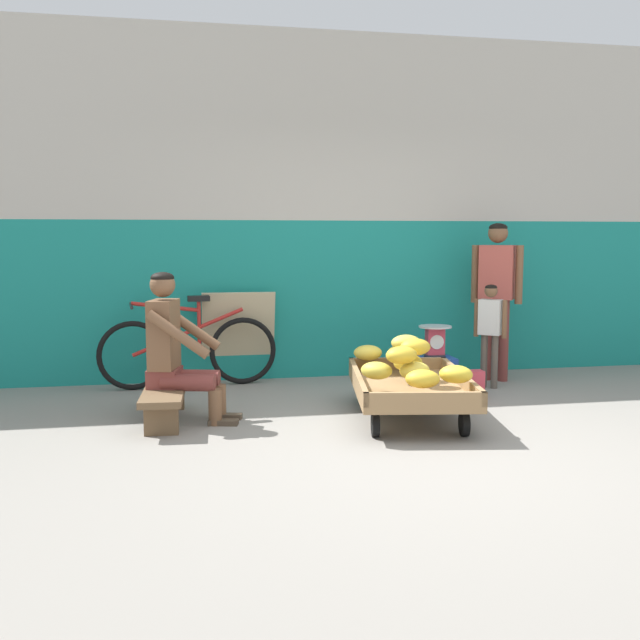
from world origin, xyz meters
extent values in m
plane|color=gray|center=(0.00, 0.00, 0.00)|extent=(80.00, 80.00, 0.00)
cube|color=#19847A|center=(0.00, 2.81, 0.78)|extent=(16.00, 0.30, 1.56)
cube|color=#B7B2A8|center=(0.00, 2.81, 2.47)|extent=(16.00, 0.30, 1.81)
cube|color=#99754C|center=(0.15, 0.86, 0.23)|extent=(1.06, 1.56, 0.05)
cube|color=#99754C|center=(-0.24, 0.92, 0.31)|extent=(0.27, 1.43, 0.10)
cube|color=#99754C|center=(0.55, 0.79, 0.31)|extent=(0.27, 1.43, 0.10)
cube|color=#99754C|center=(0.27, 1.55, 0.31)|extent=(0.84, 0.18, 0.10)
cube|color=#99754C|center=(0.04, 0.17, 0.31)|extent=(0.84, 0.18, 0.10)
cylinder|color=black|center=(-0.08, 1.41, 0.09)|extent=(0.08, 0.19, 0.18)
cylinder|color=black|center=(0.55, 1.30, 0.09)|extent=(0.08, 0.19, 0.18)
cylinder|color=black|center=(-0.24, 0.41, 0.09)|extent=(0.08, 0.19, 0.18)
cylinder|color=black|center=(0.38, 0.31, 0.09)|extent=(0.08, 0.19, 0.18)
ellipsoid|color=yellow|center=(0.26, 1.43, 0.42)|extent=(0.28, 0.24, 0.13)
ellipsoid|color=gold|center=(0.06, 0.30, 0.42)|extent=(0.27, 0.22, 0.13)
ellipsoid|color=gold|center=(-0.17, 0.66, 0.42)|extent=(0.30, 0.29, 0.13)
ellipsoid|color=yellow|center=(0.21, 1.28, 0.42)|extent=(0.26, 0.21, 0.13)
ellipsoid|color=yellow|center=(0.11, 0.60, 0.42)|extent=(0.28, 0.25, 0.13)
ellipsoid|color=gold|center=(0.35, 0.42, 0.42)|extent=(0.30, 0.27, 0.13)
ellipsoid|color=yellow|center=(-0.02, 1.48, 0.42)|extent=(0.26, 0.21, 0.13)
ellipsoid|color=gold|center=(0.16, 0.94, 0.42)|extent=(0.27, 0.23, 0.13)
ellipsoid|color=gold|center=(0.19, 0.85, 0.56)|extent=(0.26, 0.20, 0.13)
ellipsoid|color=yellow|center=(0.19, 1.09, 0.56)|extent=(0.24, 0.19, 0.13)
ellipsoid|color=gold|center=(-0.01, 0.57, 0.55)|extent=(0.27, 0.23, 0.13)
cube|color=brown|center=(-1.70, 1.14, 0.24)|extent=(0.37, 1.12, 0.05)
cube|color=brown|center=(-1.67, 1.52, 0.11)|extent=(0.24, 0.09, 0.22)
cube|color=brown|center=(-1.72, 0.76, 0.11)|extent=(0.24, 0.09, 0.22)
cylinder|color=brown|center=(-1.29, 1.13, 0.14)|extent=(0.10, 0.10, 0.27)
cube|color=#4C3D2D|center=(-1.23, 1.12, 0.02)|extent=(0.24, 0.14, 0.04)
cylinder|color=brown|center=(-1.48, 1.18, 0.32)|extent=(0.42, 0.22, 0.13)
cylinder|color=brown|center=(-1.33, 0.96, 0.14)|extent=(0.10, 0.10, 0.27)
cube|color=#4C3D2D|center=(-1.27, 0.94, 0.02)|extent=(0.24, 0.14, 0.04)
cylinder|color=brown|center=(-1.53, 1.00, 0.32)|extent=(0.42, 0.22, 0.13)
cube|color=brown|center=(-1.70, 1.14, 0.34)|extent=(0.28, 0.32, 0.14)
cube|color=brown|center=(-1.70, 1.14, 0.67)|extent=(0.25, 0.35, 0.52)
cylinder|color=brown|center=(-1.49, 1.30, 0.70)|extent=(0.47, 0.19, 0.36)
cylinder|color=brown|center=(-1.59, 0.91, 0.70)|extent=(0.47, 0.19, 0.36)
sphere|color=brown|center=(-1.70, 1.14, 1.05)|extent=(0.19, 0.19, 0.19)
ellipsoid|color=black|center=(-1.70, 1.14, 1.10)|extent=(0.17, 0.17, 0.09)
cube|color=#234CA8|center=(0.71, 1.85, 0.15)|extent=(0.36, 0.28, 0.30)
cylinder|color=#28282D|center=(0.71, 1.85, 0.32)|extent=(0.20, 0.20, 0.03)
cube|color=#C6384C|center=(0.71, 1.85, 0.45)|extent=(0.16, 0.10, 0.24)
cylinder|color=white|center=(0.71, 1.79, 0.45)|extent=(0.13, 0.01, 0.13)
cylinder|color=#B2B5BA|center=(0.71, 1.85, 0.58)|extent=(0.30, 0.30, 0.01)
torus|color=black|center=(-2.01, 2.36, 0.32)|extent=(0.64, 0.10, 0.64)
torus|color=black|center=(-0.99, 2.44, 0.32)|extent=(0.64, 0.10, 0.64)
cylinder|color=#AD231E|center=(-1.50, 2.40, 0.52)|extent=(1.03, 0.12, 0.43)
cylinder|color=#AD231E|center=(-1.40, 2.41, 0.56)|extent=(0.04, 0.04, 0.48)
cylinder|color=#AD231E|center=(-1.70, 2.38, 0.76)|extent=(0.62, 0.09, 0.12)
cube|color=black|center=(-1.40, 2.41, 0.83)|extent=(0.21, 0.12, 0.05)
cylinder|color=black|center=(-2.01, 2.36, 0.78)|extent=(0.07, 0.48, 0.03)
cube|color=#C6B289|center=(-1.02, 2.62, 0.44)|extent=(0.70, 0.25, 0.88)
cylinder|color=brown|center=(1.51, 2.11, 0.40)|extent=(0.10, 0.10, 0.80)
cylinder|color=brown|center=(1.38, 2.20, 0.40)|extent=(0.10, 0.10, 0.80)
cube|color=#B24C42|center=(1.44, 2.15, 1.06)|extent=(0.38, 0.35, 0.52)
cylinder|color=brown|center=(1.62, 2.04, 1.04)|extent=(0.07, 0.07, 0.56)
cylinder|color=brown|center=(1.27, 2.27, 1.04)|extent=(0.07, 0.07, 0.56)
sphere|color=brown|center=(1.44, 2.15, 1.44)|extent=(0.19, 0.19, 0.19)
ellipsoid|color=black|center=(1.44, 2.15, 1.49)|extent=(0.17, 0.17, 0.09)
cylinder|color=brown|center=(1.28, 1.80, 0.25)|extent=(0.06, 0.06, 0.50)
cylinder|color=brown|center=(1.20, 1.86, 0.25)|extent=(0.06, 0.06, 0.50)
cube|color=silver|center=(1.24, 1.83, 0.66)|extent=(0.23, 0.22, 0.33)
cylinder|color=brown|center=(1.34, 1.74, 0.65)|extent=(0.05, 0.05, 0.35)
cylinder|color=brown|center=(1.14, 1.91, 0.65)|extent=(0.05, 0.05, 0.35)
sphere|color=brown|center=(1.24, 1.83, 0.91)|extent=(0.12, 0.12, 0.12)
ellipsoid|color=black|center=(1.24, 1.83, 0.94)|extent=(0.11, 0.11, 0.05)
cube|color=#D13D4C|center=(0.93, 1.46, 0.12)|extent=(0.18, 0.12, 0.24)
camera|label=1|loc=(-1.58, -4.43, 1.41)|focal=40.95mm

